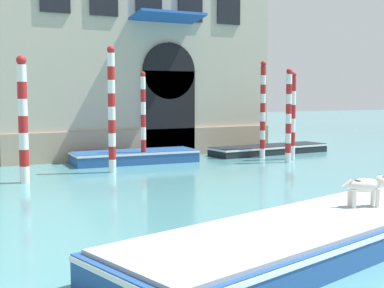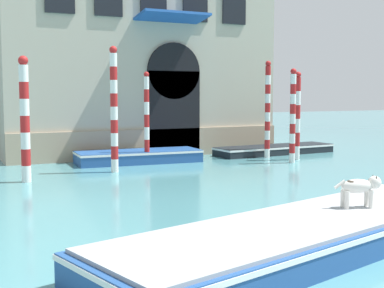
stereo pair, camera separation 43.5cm
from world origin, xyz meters
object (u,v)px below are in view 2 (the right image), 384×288
at_px(mooring_pole_0, 147,118).
at_px(mooring_pole_5, 268,109).
at_px(boat_moored_far, 275,149).
at_px(mooring_pole_2, 114,109).
at_px(boat_foreground, 310,232).
at_px(mooring_pole_1, 297,116).
at_px(mooring_pole_3, 293,116).
at_px(boat_moored_near_palazzo, 139,156).
at_px(dog_on_deck, 360,187).
at_px(mooring_pole_4, 25,119).

height_order(mooring_pole_0, mooring_pole_5, mooring_pole_5).
xyz_separation_m(boat_moored_far, mooring_pole_2, (-7.99, -2.13, 1.94)).
bearing_deg(mooring_pole_2, mooring_pole_5, 9.10).
xyz_separation_m(boat_moored_far, mooring_pole_0, (-6.30, -0.78, 1.55)).
bearing_deg(mooring_pole_0, mooring_pole_5, -2.74).
relative_size(boat_foreground, mooring_pole_0, 2.51).
distance_m(mooring_pole_0, mooring_pole_1, 6.08).
xyz_separation_m(mooring_pole_1, mooring_pole_2, (-7.63, -0.07, 0.36)).
xyz_separation_m(boat_moored_far, mooring_pole_3, (-1.12, -2.79, 1.62)).
bearing_deg(boat_moored_near_palazzo, mooring_pole_5, -5.89).
height_order(boat_moored_far, mooring_pole_0, mooring_pole_0).
distance_m(boat_foreground, dog_on_deck, 1.54).
relative_size(mooring_pole_0, mooring_pole_1, 0.98).
height_order(boat_moored_far, mooring_pole_3, mooring_pole_3).
xyz_separation_m(boat_foreground, mooring_pole_0, (1.39, 11.46, 1.46)).
bearing_deg(mooring_pole_3, mooring_pole_4, -179.19).
xyz_separation_m(mooring_pole_0, mooring_pole_2, (-1.69, -1.35, 0.39)).
height_order(mooring_pole_0, mooring_pole_4, mooring_pole_4).
bearing_deg(mooring_pole_1, mooring_pole_0, 167.76).
distance_m(dog_on_deck, mooring_pole_5, 12.18).
bearing_deg(mooring_pole_1, boat_foreground, -125.79).
xyz_separation_m(mooring_pole_2, mooring_pole_3, (6.87, -0.66, -0.32)).
relative_size(boat_moored_far, mooring_pole_2, 1.35).
distance_m(boat_moored_far, mooring_pole_1, 2.63).
bearing_deg(mooring_pole_0, mooring_pole_4, -155.45).
height_order(boat_moored_near_palazzo, mooring_pole_1, mooring_pole_1).
xyz_separation_m(mooring_pole_2, mooring_pole_5, (6.90, 1.11, -0.13)).
bearing_deg(dog_on_deck, mooring_pole_3, 78.16).
bearing_deg(boat_foreground, dog_on_deck, -3.17).
bearing_deg(dog_on_deck, mooring_pole_4, 135.10).
bearing_deg(boat_moored_near_palazzo, mooring_pole_2, -125.13).
height_order(mooring_pole_3, mooring_pole_5, mooring_pole_5).
bearing_deg(mooring_pole_2, dog_on_deck, -80.40).
relative_size(mooring_pole_3, mooring_pole_5, 0.90).
relative_size(boat_moored_far, mooring_pole_5, 1.43).
height_order(boat_moored_near_palazzo, mooring_pole_3, mooring_pole_3).
distance_m(boat_moored_far, mooring_pole_3, 3.42).
xyz_separation_m(boat_moored_far, mooring_pole_4, (-11.01, -2.93, 1.71)).
relative_size(mooring_pole_1, mooring_pole_4, 0.93).
bearing_deg(mooring_pole_3, dog_on_deck, -119.54).
bearing_deg(mooring_pole_1, boat_moored_far, 80.10).
height_order(boat_moored_near_palazzo, mooring_pole_5, mooring_pole_5).
relative_size(boat_moored_near_palazzo, mooring_pole_4, 1.28).
height_order(boat_moored_near_palazzo, mooring_pole_4, mooring_pole_4).
distance_m(boat_foreground, mooring_pole_0, 11.64).
height_order(dog_on_deck, mooring_pole_0, mooring_pole_0).
relative_size(boat_foreground, mooring_pole_2, 2.05).
relative_size(mooring_pole_1, mooring_pole_3, 0.98).
xyz_separation_m(mooring_pole_3, mooring_pole_4, (-9.89, -0.14, 0.09)).
relative_size(mooring_pole_0, mooring_pole_2, 0.82).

